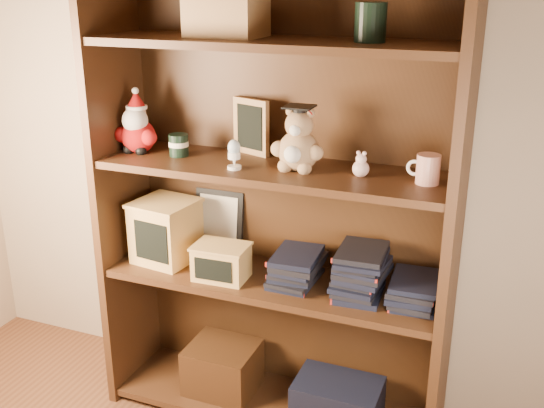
{
  "coord_description": "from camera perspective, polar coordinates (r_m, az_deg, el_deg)",
  "views": [
    {
      "loc": [
        0.62,
        -0.53,
        1.52
      ],
      "look_at": [
        -0.11,
        1.3,
        0.82
      ],
      "focal_mm": 42.0,
      "sensor_mm": 36.0,
      "label": 1
    }
  ],
  "objects": [
    {
      "name": "teachers_tin",
      "position": [
        2.19,
        -8.36,
        5.27
      ],
      "size": [
        0.07,
        0.07,
        0.07
      ],
      "color": "black",
      "rests_on": "shelf_upper"
    },
    {
      "name": "pencils_box",
      "position": [
        2.18,
        -4.57,
        -5.16
      ],
      "size": [
        0.19,
        0.14,
        0.12
      ],
      "color": "tan",
      "rests_on": "shelf_lower"
    },
    {
      "name": "book_stack_mid",
      "position": [
        2.08,
        7.89,
        -5.98
      ],
      "size": [
        0.14,
        0.2,
        0.16
      ],
      "color": "black",
      "rests_on": "shelf_lower"
    },
    {
      "name": "shelf_lower",
      "position": [
        2.21,
        0.0,
        -6.92
      ],
      "size": [
        1.14,
        0.33,
        0.02
      ],
      "color": "#3E2311",
      "rests_on": "ground"
    },
    {
      "name": "certificate_frame",
      "position": [
        2.37,
        -4.77,
        -1.58
      ],
      "size": [
        0.19,
        0.05,
        0.24
      ],
      "color": "black",
      "rests_on": "shelf_lower"
    },
    {
      "name": "santa_plush",
      "position": [
        2.26,
        -12.01,
        6.67
      ],
      "size": [
        0.16,
        0.12,
        0.23
      ],
      "color": "#A50F0F",
      "rests_on": "shelf_upper"
    },
    {
      "name": "book_stack_left",
      "position": [
        2.15,
        2.16,
        -5.67
      ],
      "size": [
        0.14,
        0.2,
        0.11
      ],
      "color": "black",
      "rests_on": "shelf_lower"
    },
    {
      "name": "bookcase",
      "position": [
        2.16,
        0.44,
        -0.6
      ],
      "size": [
        1.2,
        0.35,
        1.6
      ],
      "color": "#3E2311",
      "rests_on": "ground"
    },
    {
      "name": "egg_cup",
      "position": [
        2.01,
        -3.41,
        4.55
      ],
      "size": [
        0.05,
        0.05,
        0.1
      ],
      "color": "white",
      "rests_on": "shelf_upper"
    },
    {
      "name": "book_stack_right",
      "position": [
        2.07,
        12.51,
        -7.67
      ],
      "size": [
        0.14,
        0.2,
        0.08
      ],
      "color": "black",
      "rests_on": "shelf_lower"
    },
    {
      "name": "treats_box",
      "position": [
        2.33,
        -9.5,
        -2.35
      ],
      "size": [
        0.23,
        0.23,
        0.22
      ],
      "color": "tan",
      "rests_on": "shelf_lower"
    },
    {
      "name": "shelf_upper",
      "position": [
        2.06,
        0.0,
        3.08
      ],
      "size": [
        1.14,
        0.33,
        0.02
      ],
      "color": "#3E2311",
      "rests_on": "ground"
    },
    {
      "name": "pink_figurine",
      "position": [
        1.96,
        7.97,
        3.36
      ],
      "size": [
        0.05,
        0.05,
        0.08
      ],
      "color": "beige",
      "rests_on": "shelf_upper"
    },
    {
      "name": "grad_teddy_bear",
      "position": [
        2.0,
        2.36,
        5.28
      ],
      "size": [
        0.17,
        0.15,
        0.21
      ],
      "color": "#A68057",
      "rests_on": "shelf_upper"
    },
    {
      "name": "teacher_mug",
      "position": [
        1.92,
        13.75,
        3.06
      ],
      "size": [
        0.1,
        0.07,
        0.09
      ],
      "color": "silver",
      "rests_on": "shelf_upper"
    },
    {
      "name": "chalkboard_plaque",
      "position": [
        2.18,
        -1.89,
        6.87
      ],
      "size": [
        0.15,
        0.11,
        0.19
      ],
      "color": "#9E7547",
      "rests_on": "shelf_upper"
    }
  ]
}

